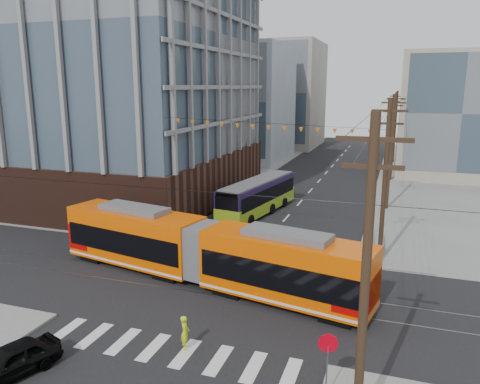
% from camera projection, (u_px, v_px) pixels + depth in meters
% --- Properties ---
extents(ground, '(160.00, 160.00, 0.00)m').
position_uv_depth(ground, '(196.00, 320.00, 23.93)').
color(ground, slate).
extents(office_building, '(30.00, 25.00, 28.60)m').
position_uv_depth(office_building, '(91.00, 61.00, 48.90)').
color(office_building, '#381E16').
rests_on(office_building, ground).
extents(bg_bldg_nw_near, '(18.00, 16.00, 18.00)m').
position_uv_depth(bg_bldg_nw_near, '(230.00, 103.00, 75.28)').
color(bg_bldg_nw_near, '#8C99A5').
rests_on(bg_bldg_nw_near, ground).
extents(bg_bldg_ne_near, '(14.00, 14.00, 16.00)m').
position_uv_depth(bg_bldg_ne_near, '(455.00, 115.00, 61.44)').
color(bg_bldg_ne_near, gray).
rests_on(bg_bldg_ne_near, ground).
extents(bg_bldg_nw_far, '(16.00, 18.00, 20.00)m').
position_uv_depth(bg_bldg_nw_far, '(279.00, 95.00, 92.58)').
color(bg_bldg_nw_far, gray).
rests_on(bg_bldg_nw_far, ground).
extents(bg_bldg_ne_far, '(16.00, 16.00, 14.00)m').
position_uv_depth(bg_bldg_ne_far, '(455.00, 114.00, 79.50)').
color(bg_bldg_ne_far, '#8C99A5').
rests_on(bg_bldg_ne_far, ground).
extents(utility_pole_near, '(0.30, 0.30, 11.00)m').
position_uv_depth(utility_pole_near, '(365.00, 291.00, 14.50)').
color(utility_pole_near, black).
rests_on(utility_pole_near, ground).
extents(utility_pole_far, '(0.30, 0.30, 11.00)m').
position_uv_depth(utility_pole_far, '(395.00, 127.00, 71.74)').
color(utility_pole_far, black).
rests_on(utility_pole_far, ground).
extents(streetcar, '(20.64, 6.83, 3.95)m').
position_uv_depth(streetcar, '(204.00, 251.00, 28.13)').
color(streetcar, '#E15000').
rests_on(streetcar, ground).
extents(city_bus, '(4.47, 11.91, 3.30)m').
position_uv_depth(city_bus, '(258.00, 196.00, 43.64)').
color(city_bus, '#1C1034').
rests_on(city_bus, ground).
extents(black_sedan, '(2.88, 4.34, 1.37)m').
position_uv_depth(black_sedan, '(11.00, 361.00, 19.16)').
color(black_sedan, black).
rests_on(black_sedan, ground).
extents(parked_car_silver, '(2.09, 4.93, 1.58)m').
position_uv_depth(parked_car_silver, '(193.00, 229.00, 36.59)').
color(parked_car_silver, '#A1A1A1').
rests_on(parked_car_silver, ground).
extents(parked_car_white, '(3.51, 5.66, 1.53)m').
position_uv_depth(parked_car_white, '(229.00, 208.00, 42.87)').
color(parked_car_white, silver).
rests_on(parked_car_white, ground).
extents(parked_car_grey, '(3.38, 4.85, 1.23)m').
position_uv_depth(parked_car_grey, '(242.00, 195.00, 48.76)').
color(parked_car_grey, slate).
rests_on(parked_car_grey, ground).
extents(pedestrian, '(0.60, 0.70, 1.64)m').
position_uv_depth(pedestrian, '(185.00, 333.00, 21.11)').
color(pedestrian, '#BCE119').
rests_on(pedestrian, ground).
extents(stop_sign, '(0.92, 0.92, 2.56)m').
position_uv_depth(stop_sign, '(327.00, 369.00, 17.62)').
color(stop_sign, '#C40011').
rests_on(stop_sign, ground).
extents(jersey_barrier, '(1.14, 4.16, 0.82)m').
position_uv_depth(jersey_barrier, '(379.00, 243.00, 34.50)').
color(jersey_barrier, slate).
rests_on(jersey_barrier, ground).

